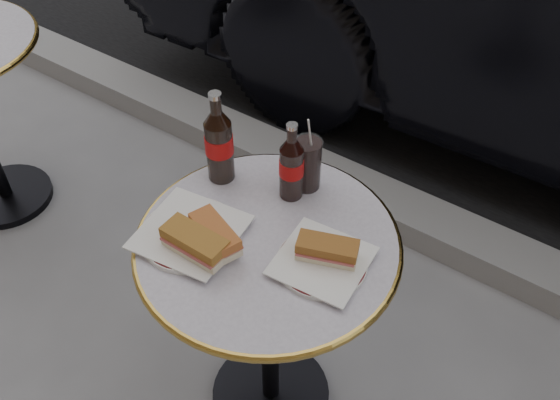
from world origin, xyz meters
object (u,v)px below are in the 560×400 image
Objects in this scene: bistro_table at (269,330)px; cola_bottle_right at (292,161)px; plate_right at (322,263)px; cola_bottle_left at (218,137)px; plate_left at (191,234)px; cola_glass at (307,164)px.

cola_bottle_right reaches higher than bistro_table.
bistro_table is 3.62× the size of plate_right.
bistro_table is at bearing -26.39° from cola_bottle_left.
bistro_table is 3.16× the size of plate_left.
plate_left is 0.31m from plate_right.
bistro_table is at bearing 30.97° from plate_left.
cola_bottle_right is (-0.18, 0.15, 0.10)m from plate_right.
cola_bottle_left is at bearing 164.46° from plate_right.
cola_bottle_left is at bearing -165.95° from cola_bottle_right.
plate_left is at bearing -114.49° from cola_bottle_right.
cola_glass is (0.13, 0.30, 0.06)m from plate_left.
plate_left is 0.91× the size of cola_bottle_left.
plate_left reaches higher than bistro_table.
cola_bottle_right reaches higher than plate_left.
plate_left reaches higher than plate_right.
cola_bottle_left is (-0.22, 0.11, 0.49)m from bistro_table.
cola_bottle_left reaches higher than plate_left.
bistro_table is 0.41m from plate_left.
cola_glass is (0.01, 0.05, -0.04)m from cola_bottle_right.
cola_bottle_right is at bearing 141.10° from plate_right.
plate_left is 0.24m from cola_bottle_left.
plate_right is 0.27m from cola_glass.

